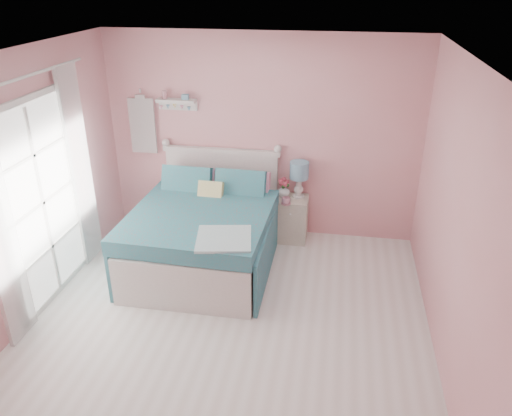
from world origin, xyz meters
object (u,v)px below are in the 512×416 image
(table_lamp, at_px, (299,173))
(teacup, at_px, (286,201))
(vase, at_px, (283,190))
(bed, at_px, (205,234))
(nightstand, at_px, (291,219))

(table_lamp, xyz_separation_m, teacup, (-0.13, -0.24, -0.29))
(vase, height_order, teacup, vase)
(bed, xyz_separation_m, table_lamp, (1.03, 0.83, 0.52))
(teacup, bearing_deg, bed, -146.42)
(table_lamp, height_order, vase, table_lamp)
(bed, distance_m, nightstand, 1.24)
(bed, bearing_deg, vase, 46.02)
(nightstand, xyz_separation_m, vase, (-0.12, 0.04, 0.38))
(teacup, bearing_deg, table_lamp, 60.89)
(nightstand, distance_m, teacup, 0.38)
(vase, xyz_separation_m, teacup, (0.06, -0.22, -0.04))
(vase, relative_size, teacup, 1.54)
(bed, distance_m, teacup, 1.10)
(vase, bearing_deg, bed, -135.80)
(bed, xyz_separation_m, teacup, (0.90, 0.60, 0.23))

